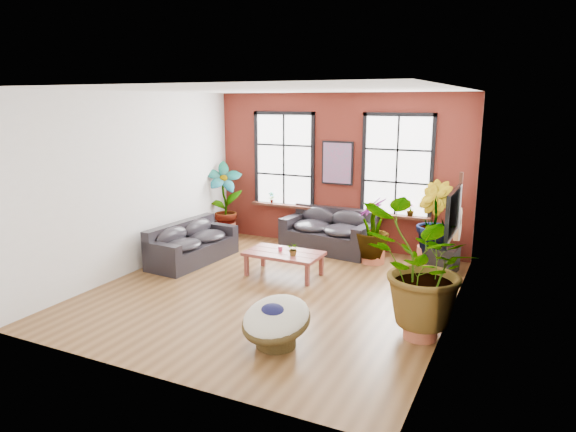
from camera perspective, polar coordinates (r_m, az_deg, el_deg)
name	(u,v)px	position (r m, az deg, el deg)	size (l,w,h in m)	color
room	(277,193)	(8.93, -1.26, 2.53)	(6.04, 6.54, 3.54)	brown
sofa_back	(330,232)	(11.63, 4.64, -1.76)	(2.16, 1.24, 0.94)	black
sofa_left	(191,244)	(11.00, -10.72, -3.09)	(1.01, 2.13, 0.82)	black
coffee_table	(284,255)	(9.93, -0.46, -4.33)	(1.47, 0.85, 0.56)	brown
papasan_chair	(276,321)	(7.18, -1.36, -11.55)	(1.14, 1.15, 0.73)	#443518
poster	(337,163)	(11.66, 5.50, 5.88)	(0.74, 0.06, 0.98)	black
tv_wall_unit	(455,216)	(8.55, 18.03, 0.04)	(0.13, 1.86, 1.20)	black
media_box	(442,259)	(10.69, 16.76, -4.60)	(0.64, 0.56, 0.48)	black
pot_back_left	(225,230)	(12.72, -7.06, -1.61)	(0.68, 0.68, 0.40)	#BA5B3D
pot_back_right	(430,256)	(11.02, 15.47, -4.27)	(0.67, 0.67, 0.39)	#BA5B3D
pot_right_wall	(420,326)	(7.72, 14.50, -11.75)	(0.60, 0.60, 0.35)	#BA5B3D
pot_mid	(373,254)	(10.91, 9.42, -4.23)	(0.65, 0.65, 0.36)	#BA5B3D
floor_plant_back_left	(224,198)	(12.53, -7.12, 2.00)	(0.92, 0.62, 1.74)	#1E6119
floor_plant_back_right	(433,220)	(10.85, 15.78, -0.45)	(0.87, 0.70, 1.59)	#1E6119
floor_plant_right_wall	(422,268)	(7.44, 14.66, -5.57)	(1.59, 1.38, 1.77)	#1E6119
floor_plant_mid	(372,227)	(10.73, 9.35, -1.25)	(0.70, 0.70, 1.25)	#1E6119
table_plant	(294,249)	(9.66, 0.62, -3.70)	(0.23, 0.20, 0.26)	#1E6119
sill_plant_left	(272,198)	(12.41, -1.84, 2.07)	(0.14, 0.10, 0.27)	#1E6119
sill_plant_right	(410,210)	(11.30, 13.43, 0.66)	(0.15, 0.15, 0.27)	#1E6119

